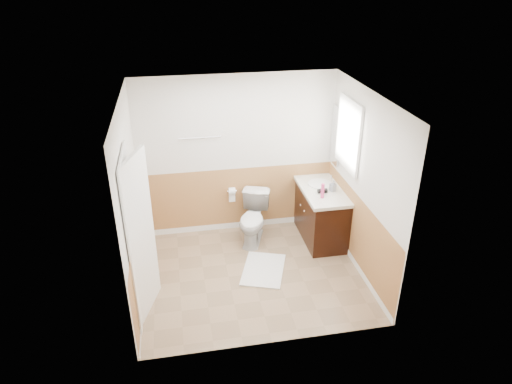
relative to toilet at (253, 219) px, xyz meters
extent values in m
plane|color=#8C7051|center=(-0.17, -0.86, -0.38)|extent=(3.00, 3.00, 0.00)
plane|color=white|center=(-0.17, -0.86, 2.12)|extent=(3.00, 3.00, 0.00)
plane|color=silver|center=(-0.17, 0.44, 0.87)|extent=(3.00, 0.00, 3.00)
plane|color=silver|center=(-0.17, -2.16, 0.87)|extent=(3.00, 0.00, 3.00)
plane|color=silver|center=(-1.67, -0.86, 0.87)|extent=(0.00, 3.00, 3.00)
plane|color=silver|center=(1.33, -0.86, 0.87)|extent=(0.00, 3.00, 3.00)
plane|color=#AF8246|center=(-0.17, 0.43, 0.12)|extent=(3.00, 0.00, 3.00)
plane|color=#AF8246|center=(-0.17, -2.15, 0.12)|extent=(3.00, 0.00, 3.00)
plane|color=#AF8246|center=(-1.66, -0.86, 0.12)|extent=(0.00, 2.60, 2.60)
plane|color=#AF8246|center=(1.32, -0.86, 0.12)|extent=(0.00, 2.60, 2.60)
imported|color=silver|center=(0.00, 0.00, 0.00)|extent=(0.64, 0.84, 0.75)
cube|color=white|center=(0.00, -0.80, -0.37)|extent=(0.78, 0.94, 0.02)
cube|color=black|center=(1.04, -0.11, 0.02)|extent=(0.55, 1.10, 0.80)
sphere|color=silver|center=(0.74, -0.21, 0.17)|extent=(0.03, 0.03, 0.03)
sphere|color=silver|center=(0.74, -0.01, 0.17)|extent=(0.03, 0.03, 0.03)
cube|color=silver|center=(1.03, -0.11, 0.45)|extent=(0.60, 1.15, 0.05)
cylinder|color=white|center=(1.04, 0.04, 0.48)|extent=(0.36, 0.36, 0.02)
cylinder|color=silver|center=(1.22, 0.04, 0.54)|extent=(0.02, 0.02, 0.14)
cylinder|color=#D93878|center=(0.94, -0.38, 0.58)|extent=(0.05, 0.05, 0.22)
imported|color=gray|center=(1.16, -0.20, 0.56)|extent=(0.10, 0.10, 0.17)
cylinder|color=black|center=(0.99, -0.24, 0.51)|extent=(0.14, 0.07, 0.07)
cylinder|color=black|center=(0.96, -0.21, 0.48)|extent=(0.03, 0.03, 0.07)
cube|color=silver|center=(1.30, 0.24, 1.17)|extent=(0.02, 0.35, 0.90)
cube|color=white|center=(1.30, -0.27, 1.37)|extent=(0.04, 0.80, 1.00)
cube|color=white|center=(1.31, -0.27, 1.37)|extent=(0.01, 0.70, 0.90)
cube|color=white|center=(-1.57, -1.31, 0.64)|extent=(0.29, 0.78, 2.04)
cube|color=white|center=(-1.65, -1.31, 0.65)|extent=(0.02, 0.92, 2.10)
sphere|color=silver|center=(-1.51, -0.98, 0.57)|extent=(0.06, 0.06, 0.06)
cylinder|color=silver|center=(-0.72, 0.39, 1.22)|extent=(0.62, 0.02, 0.02)
cylinder|color=silver|center=(-0.27, 0.37, 0.32)|extent=(0.14, 0.02, 0.02)
cylinder|color=white|center=(-0.27, 0.37, 0.32)|extent=(0.10, 0.11, 0.11)
cube|color=white|center=(-0.27, 0.37, 0.21)|extent=(0.10, 0.01, 0.16)
camera|label=1|loc=(-1.07, -5.97, 3.53)|focal=32.17mm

